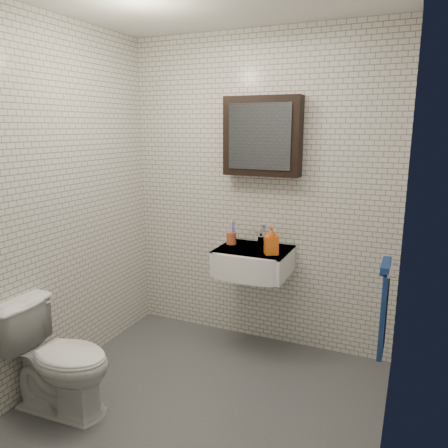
# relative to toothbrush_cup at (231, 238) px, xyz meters

# --- Properties ---
(ground) EXTENTS (2.20, 2.00, 0.01)m
(ground) POSITION_rel_toothbrush_cup_xyz_m (0.16, -0.83, -0.90)
(ground) COLOR #4B4D52
(ground) RESTS_ON ground
(room_shell) EXTENTS (2.22, 2.02, 2.51)m
(room_shell) POSITION_rel_toothbrush_cup_xyz_m (0.16, -0.83, 0.56)
(room_shell) COLOR silver
(room_shell) RESTS_ON ground
(washbasin) EXTENTS (0.55, 0.50, 0.20)m
(washbasin) POSITION_rel_toothbrush_cup_xyz_m (0.21, -0.09, -0.15)
(washbasin) COLOR white
(washbasin) RESTS_ON room_shell
(faucet) EXTENTS (0.06, 0.20, 0.15)m
(faucet) POSITION_rel_toothbrush_cup_xyz_m (0.21, 0.10, 0.01)
(faucet) COLOR silver
(faucet) RESTS_ON washbasin
(mirror_cabinet) EXTENTS (0.60, 0.15, 0.60)m
(mirror_cabinet) POSITION_rel_toothbrush_cup_xyz_m (0.21, 0.10, 0.80)
(mirror_cabinet) COLOR black
(mirror_cabinet) RESTS_ON room_shell
(towel_rail) EXTENTS (0.09, 0.30, 0.58)m
(towel_rail) POSITION_rel_toothbrush_cup_xyz_m (1.21, -0.48, -0.18)
(towel_rail) COLOR silver
(towel_rail) RESTS_ON room_shell
(toothbrush_cup) EXTENTS (0.09, 0.09, 0.21)m
(toothbrush_cup) POSITION_rel_toothbrush_cup_xyz_m (0.00, 0.00, 0.00)
(toothbrush_cup) COLOR #AF4F2B
(toothbrush_cup) RESTS_ON washbasin
(soap_bottle) EXTENTS (0.13, 0.13, 0.21)m
(soap_bottle) POSITION_rel_toothbrush_cup_xyz_m (0.38, -0.14, 0.05)
(soap_bottle) COLOR orange
(soap_bottle) RESTS_ON washbasin
(toilet) EXTENTS (0.72, 0.43, 0.72)m
(toilet) POSITION_rel_toothbrush_cup_xyz_m (-0.64, -1.27, -0.54)
(toilet) COLOR white
(toilet) RESTS_ON ground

